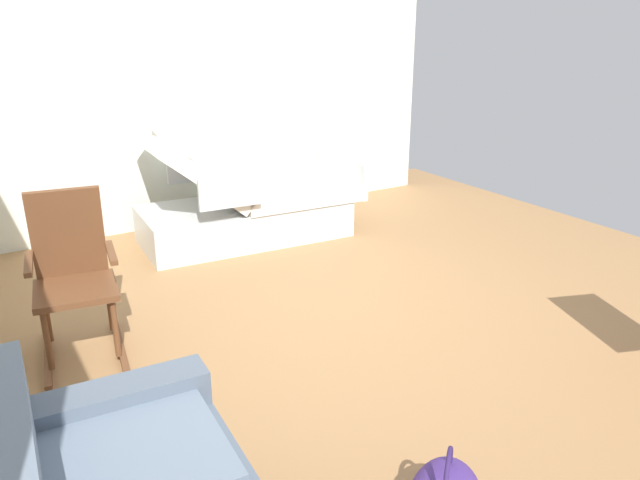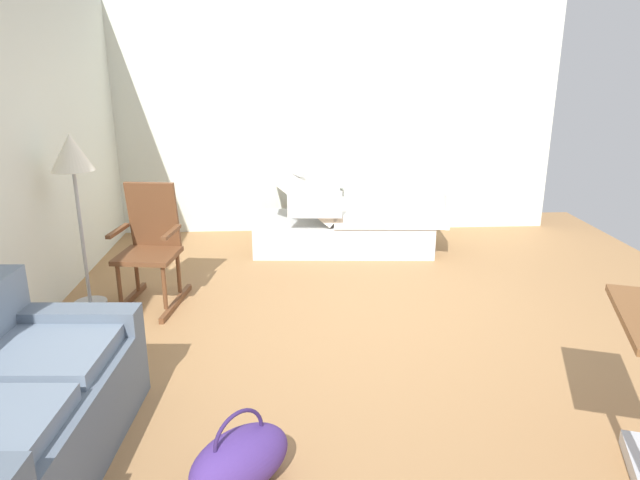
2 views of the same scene
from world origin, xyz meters
The scene contains 8 objects.
ground_plane centered at (0.00, 0.00, 0.00)m, with size 6.69×6.69×0.00m, color #9E7247.
back_wall centered at (0.00, 2.63, 1.35)m, with size 5.55×0.10×2.70m, color silver.
side_wall centered at (2.73, 0.00, 1.35)m, with size 0.10×5.36×2.70m, color silver.
hospital_bed centered at (1.91, -0.05, 0.32)m, with size 1.11×2.12×1.18m.
couch centered at (-1.69, 1.99, 0.31)m, with size 1.65×0.94×0.85m.
rocking_chair centered at (0.51, 1.76, 0.50)m, with size 0.82×0.58×1.05m.
floor_lamp centered at (0.45, 2.30, 1.23)m, with size 0.34×0.34×1.48m.
duffel_bag centered at (-1.87, 0.83, 0.15)m, with size 0.61×0.63×0.43m.
Camera 2 is at (-4.26, 0.58, 2.02)m, focal length 32.26 mm.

